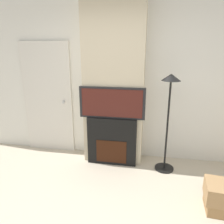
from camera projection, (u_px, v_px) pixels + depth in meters
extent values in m
cube|color=silver|center=(116.00, 81.00, 3.75)|extent=(6.00, 0.06, 2.70)
cube|color=beige|center=(114.00, 83.00, 3.55)|extent=(0.98, 0.36, 2.70)
cube|color=black|center=(112.00, 141.00, 3.66)|extent=(0.82, 0.14, 0.82)
cube|color=#33160A|center=(111.00, 152.00, 3.64)|extent=(0.51, 0.01, 0.39)
cube|color=black|center=(112.00, 103.00, 3.47)|extent=(1.06, 0.06, 0.51)
cube|color=#471914|center=(112.00, 103.00, 3.44)|extent=(0.97, 0.01, 0.45)
cylinder|color=black|center=(164.00, 168.00, 3.59)|extent=(0.30, 0.30, 0.03)
cylinder|color=black|center=(167.00, 127.00, 3.38)|extent=(0.03, 0.03, 1.43)
cone|color=black|center=(171.00, 77.00, 3.15)|extent=(0.28, 0.28, 0.10)
cube|color=tan|center=(224.00, 193.00, 2.63)|extent=(0.46, 0.42, 0.22)
cube|color=silver|center=(48.00, 98.00, 4.01)|extent=(0.92, 0.04, 2.02)
sphere|color=silver|center=(64.00, 102.00, 3.93)|extent=(0.06, 0.06, 0.06)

